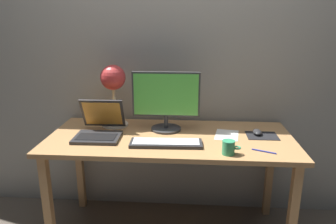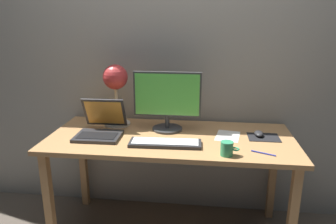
{
  "view_description": "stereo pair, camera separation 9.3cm",
  "coord_description": "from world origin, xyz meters",
  "px_view_note": "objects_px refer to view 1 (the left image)",
  "views": [
    {
      "loc": [
        0.13,
        -1.96,
        1.48
      ],
      "look_at": [
        -0.01,
        -0.05,
        0.92
      ],
      "focal_mm": 34.02,
      "sensor_mm": 36.0,
      "label": 1
    },
    {
      "loc": [
        0.22,
        -1.95,
        1.48
      ],
      "look_at": [
        -0.01,
        -0.05,
        0.92
      ],
      "focal_mm": 34.02,
      "sensor_mm": 36.0,
      "label": 2
    }
  ],
  "objects_px": {
    "desk_lamp": "(113,82)",
    "pen": "(264,151)",
    "coffee_mug": "(229,147)",
    "monitor": "(166,99)",
    "keyboard_main": "(166,143)",
    "mouse": "(257,132)",
    "laptop": "(100,126)"
  },
  "relations": [
    {
      "from": "laptop",
      "to": "keyboard_main",
      "type": "bearing_deg",
      "value": -18.05
    },
    {
      "from": "monitor",
      "to": "keyboard_main",
      "type": "height_order",
      "value": "monitor"
    },
    {
      "from": "laptop",
      "to": "pen",
      "type": "height_order",
      "value": "laptop"
    },
    {
      "from": "desk_lamp",
      "to": "coffee_mug",
      "type": "bearing_deg",
      "value": -30.91
    },
    {
      "from": "keyboard_main",
      "to": "laptop",
      "type": "height_order",
      "value": "laptop"
    },
    {
      "from": "keyboard_main",
      "to": "desk_lamp",
      "type": "xyz_separation_m",
      "value": [
        -0.4,
        0.34,
        0.3
      ]
    },
    {
      "from": "pen",
      "to": "keyboard_main",
      "type": "bearing_deg",
      "value": 173.48
    },
    {
      "from": "laptop",
      "to": "coffee_mug",
      "type": "bearing_deg",
      "value": -17.59
    },
    {
      "from": "mouse",
      "to": "desk_lamp",
      "type": "bearing_deg",
      "value": 172.74
    },
    {
      "from": "monitor",
      "to": "mouse",
      "type": "relative_size",
      "value": 4.76
    },
    {
      "from": "laptop",
      "to": "coffee_mug",
      "type": "height_order",
      "value": "laptop"
    },
    {
      "from": "mouse",
      "to": "monitor",
      "type": "bearing_deg",
      "value": 174.66
    },
    {
      "from": "mouse",
      "to": "coffee_mug",
      "type": "bearing_deg",
      "value": -124.07
    },
    {
      "from": "keyboard_main",
      "to": "coffee_mug",
      "type": "height_order",
      "value": "coffee_mug"
    },
    {
      "from": "desk_lamp",
      "to": "pen",
      "type": "bearing_deg",
      "value": -22.89
    },
    {
      "from": "desk_lamp",
      "to": "coffee_mug",
      "type": "height_order",
      "value": "desk_lamp"
    },
    {
      "from": "pen",
      "to": "desk_lamp",
      "type": "bearing_deg",
      "value": 157.11
    },
    {
      "from": "monitor",
      "to": "mouse",
      "type": "height_order",
      "value": "monitor"
    },
    {
      "from": "coffee_mug",
      "to": "pen",
      "type": "bearing_deg",
      "value": 12.54
    },
    {
      "from": "desk_lamp",
      "to": "coffee_mug",
      "type": "xyz_separation_m",
      "value": [
        0.76,
        -0.46,
        -0.27
      ]
    },
    {
      "from": "desk_lamp",
      "to": "coffee_mug",
      "type": "relative_size",
      "value": 4.09
    },
    {
      "from": "keyboard_main",
      "to": "desk_lamp",
      "type": "height_order",
      "value": "desk_lamp"
    },
    {
      "from": "keyboard_main",
      "to": "pen",
      "type": "bearing_deg",
      "value": -6.52
    },
    {
      "from": "mouse",
      "to": "pen",
      "type": "relative_size",
      "value": 0.69
    },
    {
      "from": "keyboard_main",
      "to": "coffee_mug",
      "type": "bearing_deg",
      "value": -17.03
    },
    {
      "from": "monitor",
      "to": "coffee_mug",
      "type": "distance_m",
      "value": 0.58
    },
    {
      "from": "laptop",
      "to": "mouse",
      "type": "height_order",
      "value": "laptop"
    },
    {
      "from": "monitor",
      "to": "desk_lamp",
      "type": "xyz_separation_m",
      "value": [
        -0.37,
        0.07,
        0.09
      ]
    },
    {
      "from": "monitor",
      "to": "mouse",
      "type": "bearing_deg",
      "value": -5.34
    },
    {
      "from": "mouse",
      "to": "pen",
      "type": "bearing_deg",
      "value": -93.01
    },
    {
      "from": "coffee_mug",
      "to": "pen",
      "type": "height_order",
      "value": "coffee_mug"
    },
    {
      "from": "keyboard_main",
      "to": "desk_lamp",
      "type": "distance_m",
      "value": 0.61
    }
  ]
}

